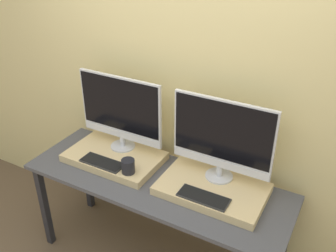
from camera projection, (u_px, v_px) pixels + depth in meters
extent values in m
cube|color=#DBC684|center=(183.00, 91.00, 2.62)|extent=(8.00, 0.04, 2.60)
cube|color=#47474C|center=(156.00, 182.00, 2.58)|extent=(1.87, 0.64, 0.03)
cube|color=#232328|center=(45.00, 206.00, 2.94)|extent=(0.05, 0.05, 0.76)
cube|color=#232328|center=(87.00, 172.00, 3.34)|extent=(0.05, 0.05, 0.76)
cube|color=#232328|center=(284.00, 244.00, 2.60)|extent=(0.05, 0.05, 0.76)
cube|color=#D6B77F|center=(115.00, 157.00, 2.77)|extent=(0.69, 0.43, 0.06)
cylinder|color=silver|center=(123.00, 146.00, 2.84)|extent=(0.18, 0.18, 0.01)
cylinder|color=silver|center=(123.00, 141.00, 2.82)|extent=(0.04, 0.04, 0.07)
cube|color=silver|center=(120.00, 108.00, 2.68)|extent=(0.67, 0.02, 0.48)
cube|color=black|center=(119.00, 105.00, 2.66)|extent=(0.65, 0.00, 0.40)
cube|color=silver|center=(121.00, 134.00, 2.78)|extent=(0.66, 0.00, 0.06)
cube|color=#2D2D2D|center=(102.00, 162.00, 2.65)|extent=(0.32, 0.13, 0.01)
cube|color=black|center=(102.00, 162.00, 2.64)|extent=(0.31, 0.11, 0.00)
cylinder|color=black|center=(128.00, 166.00, 2.53)|extent=(0.09, 0.09, 0.10)
cube|color=#D6B77F|center=(212.00, 189.00, 2.44)|extent=(0.69, 0.43, 0.06)
cylinder|color=silver|center=(219.00, 176.00, 2.51)|extent=(0.18, 0.18, 0.01)
cylinder|color=silver|center=(219.00, 171.00, 2.49)|extent=(0.04, 0.04, 0.07)
cube|color=silver|center=(222.00, 135.00, 2.35)|extent=(0.67, 0.02, 0.48)
cube|color=black|center=(222.00, 132.00, 2.33)|extent=(0.65, 0.00, 0.40)
cube|color=silver|center=(219.00, 164.00, 2.44)|extent=(0.66, 0.00, 0.06)
cube|color=#2D2D2D|center=(203.00, 197.00, 2.31)|extent=(0.32, 0.13, 0.01)
cube|color=black|center=(204.00, 196.00, 2.31)|extent=(0.31, 0.11, 0.00)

